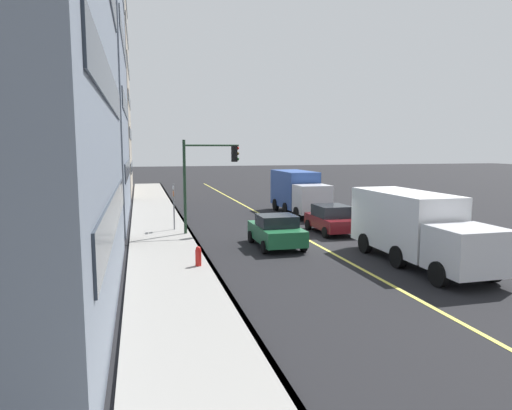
{
  "coord_description": "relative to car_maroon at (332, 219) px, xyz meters",
  "views": [
    {
      "loc": [
        -21.38,
        8.51,
        4.81
      ],
      "look_at": [
        -1.14,
        3.3,
        2.18
      ],
      "focal_mm": 31.94,
      "sensor_mm": 36.0,
      "label": 1
    }
  ],
  "objects": [
    {
      "name": "street_sign_post",
      "position": [
        2.56,
        8.65,
        0.83
      ],
      "size": [
        0.6,
        0.08,
        2.77
      ],
      "color": "slate",
      "rests_on": "ground"
    },
    {
      "name": "fire_hydrant",
      "position": [
        -5.95,
        8.34,
        -0.34
      ],
      "size": [
        0.24,
        0.24,
        0.94
      ],
      "color": "red",
      "rests_on": "ground"
    },
    {
      "name": "truck_white",
      "position": [
        -7.16,
        -0.57,
        0.75
      ],
      "size": [
        7.81,
        2.47,
        2.93
      ],
      "color": "silver",
      "rests_on": "ground"
    },
    {
      "name": "building_midblock",
      "position": [
        9.25,
        18.09,
        13.09
      ],
      "size": [
        16.57,
        13.66,
        27.8
      ],
      "color": "slate",
      "rests_on": "ground"
    },
    {
      "name": "lane_stripe_center",
      "position": [
        -2.24,
        2.02,
        -0.8
      ],
      "size": [
        80.0,
        0.16,
        0.01
      ],
      "primitive_type": "cube",
      "color": "#D8CC4C",
      "rests_on": "ground"
    },
    {
      "name": "curb_edge",
      "position": [
        -2.24,
        7.82,
        -0.73
      ],
      "size": [
        80.0,
        0.16,
        0.15
      ],
      "primitive_type": "cube",
      "color": "slate",
      "rests_on": "ground"
    },
    {
      "name": "building_glass_right",
      "position": [
        27.12,
        17.78,
        10.66
      ],
      "size": [
        14.38,
        13.06,
        22.93
      ],
      "color": "#9E9384",
      "rests_on": "ground"
    },
    {
      "name": "car_maroon",
      "position": [
        0.0,
        0.0,
        0.0
      ],
      "size": [
        3.88,
        2.07,
        1.59
      ],
      "color": "#591116",
      "rests_on": "ground"
    },
    {
      "name": "truck_blue",
      "position": [
        7.7,
        -0.71,
        0.84
      ],
      "size": [
        7.26,
        2.38,
        3.11
      ],
      "color": "silver",
      "rests_on": "ground"
    },
    {
      "name": "car_green",
      "position": [
        -2.72,
        4.12,
        -0.02
      ],
      "size": [
        3.92,
        2.11,
        1.58
      ],
      "color": "#1E6038",
      "rests_on": "ground"
    },
    {
      "name": "ground",
      "position": [
        -2.24,
        2.02,
        -0.81
      ],
      "size": [
        200.0,
        200.0,
        0.0
      ],
      "primitive_type": "plane",
      "color": "black"
    },
    {
      "name": "sidewalk_slab",
      "position": [
        -2.24,
        9.42,
        -0.73
      ],
      "size": [
        80.0,
        3.35,
        0.15
      ],
      "primitive_type": "cube",
      "color": "gray",
      "rests_on": "ground"
    },
    {
      "name": "traffic_light_mast",
      "position": [
        1.15,
        6.96,
        2.76
      ],
      "size": [
        0.28,
        3.11,
        5.25
      ],
      "color": "#1E3823",
      "rests_on": "ground"
    }
  ]
}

